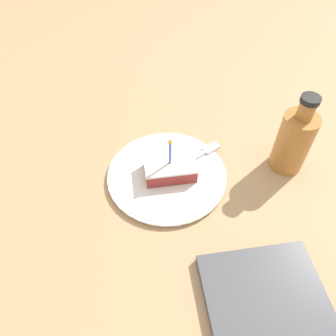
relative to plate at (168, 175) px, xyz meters
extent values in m
cube|color=tan|center=(0.02, 0.00, -0.03)|extent=(2.40, 2.40, 0.04)
cylinder|color=white|center=(0.00, 0.00, 0.00)|extent=(0.27, 0.27, 0.01)
cylinder|color=white|center=(0.00, 0.00, 0.00)|extent=(0.28, 0.28, 0.01)
cube|color=#99332D|center=(0.00, 0.00, 0.02)|extent=(0.07, 0.11, 0.03)
cube|color=silver|center=(0.00, 0.00, 0.04)|extent=(0.07, 0.12, 0.01)
cylinder|color=#4C72E0|center=(0.00, 0.00, 0.08)|extent=(0.01, 0.01, 0.06)
cone|color=yellow|center=(0.00, 0.00, 0.11)|extent=(0.01, 0.01, 0.01)
cube|color=#B2B2B7|center=(-0.02, 0.05, 0.01)|extent=(0.07, 0.11, 0.01)
cube|color=#B2B2B7|center=(-0.06, 0.12, 0.01)|extent=(0.04, 0.05, 0.01)
cylinder|color=#B27233|center=(0.00, 0.29, 0.07)|extent=(0.08, 0.08, 0.15)
cylinder|color=#B27233|center=(0.00, 0.29, 0.16)|extent=(0.04, 0.04, 0.04)
cylinder|color=black|center=(0.00, 0.29, 0.19)|extent=(0.04, 0.04, 0.01)
cube|color=#4C4C51|center=(0.35, 0.13, 0.00)|extent=(0.26, 0.21, 0.02)
camera|label=1|loc=(0.48, -0.07, 0.59)|focal=35.00mm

